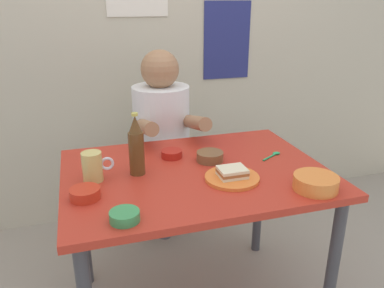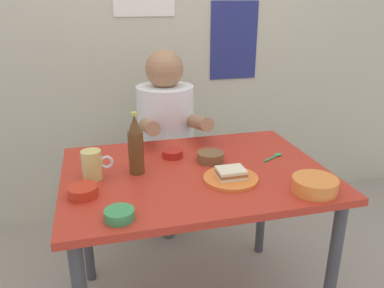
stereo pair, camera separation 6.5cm
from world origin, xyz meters
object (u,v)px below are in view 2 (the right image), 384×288
object	(u,v)px
sandwich	(231,173)
beer_mug	(93,165)
plate_orange	(231,178)
beer_bottle	(136,146)
person_seated	(166,122)
stool	(167,187)
dining_table	(195,190)
soup_bowl_orange	(315,184)

from	to	relation	value
sandwich	beer_mug	world-z (taller)	beer_mug
plate_orange	beer_bottle	distance (m)	0.41
person_seated	beer_mug	xyz separation A→B (m)	(-0.41, -0.60, 0.03)
beer_mug	beer_bottle	bearing A→B (deg)	4.57
stool	sandwich	bearing A→B (deg)	-80.96
dining_table	stool	world-z (taller)	dining_table
stool	beer_bottle	size ratio (longest dim) A/B	1.72
sandwich	beer_mug	xyz separation A→B (m)	(-0.53, 0.15, 0.03)
person_seated	beer_bottle	size ratio (longest dim) A/B	2.75
plate_orange	soup_bowl_orange	size ratio (longest dim) A/B	1.29
beer_mug	beer_bottle	xyz separation A→B (m)	(0.18, 0.01, 0.06)
plate_orange	beer_mug	world-z (taller)	beer_mug
beer_mug	person_seated	bearing A→B (deg)	55.43
beer_mug	soup_bowl_orange	xyz separation A→B (m)	(0.80, -0.32, -0.03)
stool	sandwich	world-z (taller)	sandwich
beer_bottle	soup_bowl_orange	world-z (taller)	beer_bottle
sandwich	beer_mug	size ratio (longest dim) A/B	0.87
dining_table	beer_bottle	distance (m)	0.32
beer_mug	sandwich	bearing A→B (deg)	-15.95
plate_orange	beer_bottle	world-z (taller)	beer_bottle
sandwich	person_seated	bearing A→B (deg)	99.18
stool	beer_bottle	bearing A→B (deg)	-111.49
stool	plate_orange	xyz separation A→B (m)	(0.12, -0.76, 0.40)
stool	plate_orange	distance (m)	0.87
dining_table	beer_mug	size ratio (longest dim) A/B	8.73
stool	soup_bowl_orange	bearing A→B (deg)	-67.14
stool	soup_bowl_orange	distance (m)	1.09
dining_table	beer_mug	distance (m)	0.45
person_seated	beer_bottle	xyz separation A→B (m)	(-0.23, -0.58, 0.09)
person_seated	beer_bottle	distance (m)	0.63
soup_bowl_orange	beer_bottle	bearing A→B (deg)	151.71
dining_table	soup_bowl_orange	world-z (taller)	soup_bowl_orange
stool	person_seated	bearing A→B (deg)	-90.00
dining_table	stool	bearing A→B (deg)	90.61
stool	soup_bowl_orange	xyz separation A→B (m)	(0.39, -0.93, 0.42)
plate_orange	sandwich	world-z (taller)	sandwich
soup_bowl_orange	plate_orange	bearing A→B (deg)	147.82
sandwich	stool	bearing A→B (deg)	99.04
dining_table	sandwich	xyz separation A→B (m)	(0.11, -0.13, 0.13)
stool	sandwich	size ratio (longest dim) A/B	4.09
stool	beer_mug	size ratio (longest dim) A/B	3.57
beer_mug	beer_bottle	distance (m)	0.19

